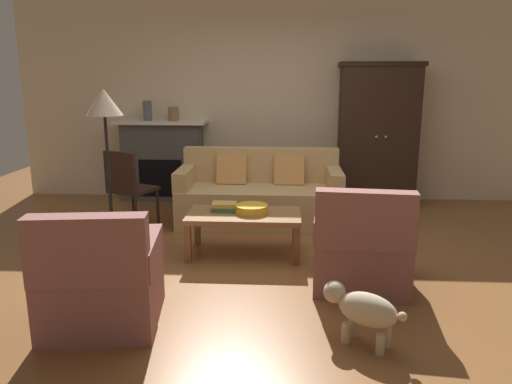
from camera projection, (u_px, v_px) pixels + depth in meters
name	position (u px, v px, depth m)	size (l,w,h in m)	color
ground_plane	(267.00, 259.00, 4.76)	(9.60, 9.60, 0.00)	brown
back_wall	(274.00, 99.00, 6.92)	(7.20, 0.10, 2.80)	beige
fireplace	(163.00, 160.00, 6.95)	(1.26, 0.48, 1.12)	#4C4947
armoire	(377.00, 135.00, 6.62)	(1.06, 0.57, 1.90)	black
couch	(260.00, 196.00, 5.93)	(1.92, 0.85, 0.86)	tan
coffee_table	(244.00, 218.00, 4.82)	(1.10, 0.60, 0.42)	olive
fruit_bowl	(252.00, 209.00, 4.81)	(0.32, 0.32, 0.08)	gold
book_stack	(225.00, 207.00, 4.88)	(0.25, 0.19, 0.08)	#427A4C
mantel_vase_slate	(148.00, 111.00, 6.78)	(0.12, 0.12, 0.27)	#565B66
mantel_vase_bronze	(174.00, 114.00, 6.77)	(0.14, 0.14, 0.19)	olive
armchair_near_left	(101.00, 283.00, 3.44)	(0.86, 0.86, 0.88)	#935B56
armchair_near_right	(361.00, 250.00, 4.09)	(0.84, 0.84, 0.88)	#935B56
side_chair_wooden	(128.00, 184.00, 5.66)	(0.58, 0.58, 0.90)	black
floor_lamp	(105.00, 112.00, 4.83)	(0.36, 0.36, 1.60)	black
dog	(363.00, 309.00, 3.22)	(0.50, 0.40, 0.39)	beige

